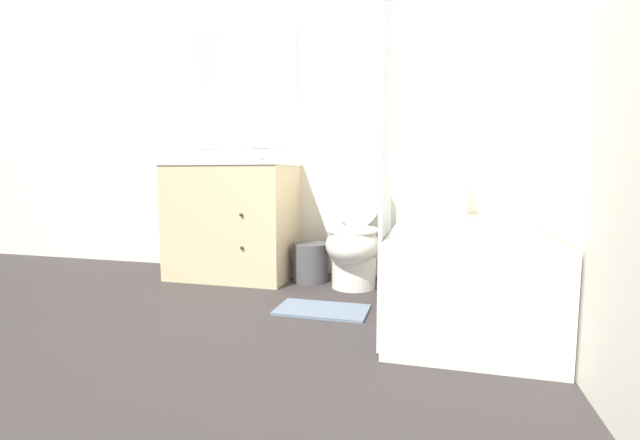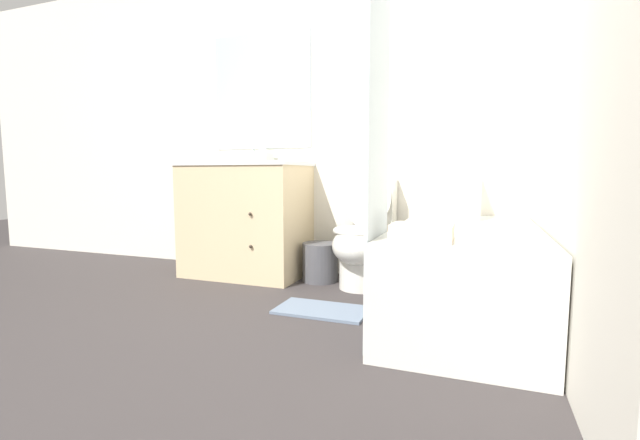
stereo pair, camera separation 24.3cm
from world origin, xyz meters
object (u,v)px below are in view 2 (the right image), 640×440
at_px(tissue_box, 263,157).
at_px(hand_towel_folded, 198,158).
at_px(bath_mat, 322,310).
at_px(bath_towel_folded, 422,232).
at_px(sink_faucet, 257,158).
at_px(wastebasket, 320,262).
at_px(vanity_cabinet, 246,218).
at_px(bathtub, 465,272).
at_px(toilet, 363,238).

distance_m(tissue_box, hand_towel_folded, 0.51).
bearing_deg(bath_mat, bath_towel_folded, -32.74).
height_order(sink_faucet, bath_towel_folded, sink_faucet).
distance_m(wastebasket, bath_towel_folded, 1.43).
height_order(hand_towel_folded, bath_towel_folded, hand_towel_folded).
bearing_deg(vanity_cabinet, tissue_box, 71.26).
distance_m(bathtub, bath_towel_folded, 0.66).
bearing_deg(hand_towel_folded, bath_mat, -21.67).
height_order(wastebasket, bath_mat, wastebasket).
bearing_deg(wastebasket, tissue_box, 163.41).
bearing_deg(toilet, tissue_box, 166.19).
distance_m(bathtub, bath_mat, 0.83).
height_order(bath_towel_folded, bath_mat, bath_towel_folded).
bearing_deg(wastebasket, vanity_cabinet, -179.24).
relative_size(wastebasket, tissue_box, 1.91).
xyz_separation_m(tissue_box, bath_towel_folded, (1.43, -1.22, -0.39)).
bearing_deg(bathtub, wastebasket, 154.64).
xyz_separation_m(toilet, bath_mat, (-0.08, -0.61, -0.34)).
relative_size(hand_towel_folded, bath_towel_folded, 0.99).
bearing_deg(bath_towel_folded, vanity_cabinet, 144.76).
relative_size(toilet, hand_towel_folded, 3.23).
bearing_deg(vanity_cabinet, wastebasket, 0.76).
xyz_separation_m(bathtub, bath_mat, (-0.77, -0.18, -0.25)).
relative_size(sink_faucet, toilet, 0.17).
bearing_deg(bathtub, toilet, 147.88).
bearing_deg(toilet, vanity_cabinet, 177.22).
distance_m(sink_faucet, wastebasket, 1.01).
height_order(tissue_box, bath_towel_folded, tissue_box).
height_order(vanity_cabinet, bath_towel_folded, vanity_cabinet).
height_order(vanity_cabinet, bathtub, vanity_cabinet).
height_order(toilet, wastebasket, toilet).
relative_size(sink_faucet, bathtub, 0.09).
distance_m(bathtub, hand_towel_folded, 2.08).
xyz_separation_m(tissue_box, hand_towel_folded, (-0.36, -0.37, -0.02)).
bearing_deg(bathtub, hand_towel_folded, 171.53).
bearing_deg(hand_towel_folded, vanity_cabinet, 32.76).
bearing_deg(bath_mat, wastebasket, 111.37).
bearing_deg(wastebasket, sink_faucet, 163.41).
height_order(tissue_box, hand_towel_folded, tissue_box).
xyz_separation_m(sink_faucet, bath_mat, (0.88, -0.85, -0.92)).
bearing_deg(sink_faucet, hand_towel_folded, -127.83).
height_order(wastebasket, bath_towel_folded, bath_towel_folded).
xyz_separation_m(vanity_cabinet, toilet, (0.96, -0.05, -0.10)).
distance_m(bath_towel_folded, bath_mat, 0.90).
bearing_deg(tissue_box, sink_faucet, 163.48).
distance_m(vanity_cabinet, toilet, 0.96).
distance_m(vanity_cabinet, tissue_box, 0.52).
bearing_deg(sink_faucet, wastebasket, -16.59).
xyz_separation_m(vanity_cabinet, bath_mat, (0.88, -0.66, -0.45)).
bearing_deg(toilet, wastebasket, 170.88).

